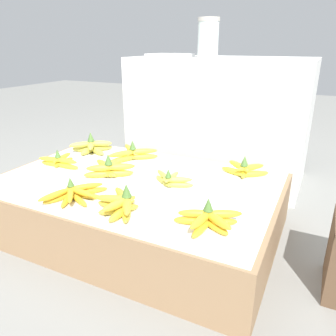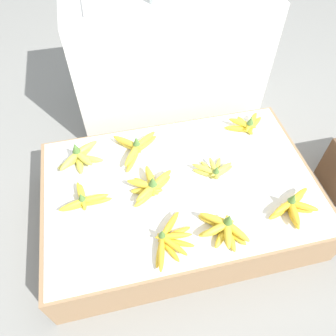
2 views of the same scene
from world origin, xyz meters
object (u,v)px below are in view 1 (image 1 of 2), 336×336
object	(u,v)px
banana_bunch_back_right	(244,169)
banana_bunch_back_left	(92,147)
banana_bunch_front_midright	(121,204)
banana_bunch_middle_midleft	(110,169)
banana_bunch_middle_midright	(172,180)
foam_tray_white	(170,55)
glass_jar	(208,38)
banana_bunch_front_midleft	(75,194)
banana_bunch_middle_left	(60,161)
banana_bunch_back_midleft	(132,153)
banana_bunch_front_right	(208,219)

from	to	relation	value
banana_bunch_back_right	banana_bunch_back_left	bearing A→B (deg)	-177.82
banana_bunch_front_midright	banana_bunch_middle_midleft	distance (m)	0.36
banana_bunch_middle_midright	foam_tray_white	world-z (taller)	foam_tray_white
banana_bunch_middle_midleft	glass_jar	distance (m)	0.90
banana_bunch_front_midleft	banana_bunch_back_right	xyz separation A→B (m)	(0.52, 0.53, 0.01)
banana_bunch_front_midleft	banana_bunch_front_midright	xyz separation A→B (m)	(0.22, -0.01, 0.01)
banana_bunch_front_midleft	banana_bunch_middle_left	xyz separation A→B (m)	(-0.31, 0.25, 0.00)
banana_bunch_back_left	foam_tray_white	bearing A→B (deg)	62.46
banana_bunch_back_right	glass_jar	distance (m)	0.78
banana_bunch_front_midright	banana_bunch_back_left	distance (m)	0.73
banana_bunch_back_left	banana_bunch_back_right	size ratio (longest dim) A/B	0.98
banana_bunch_front_midleft	banana_bunch_middle_midright	size ratio (longest dim) A/B	1.29
banana_bunch_middle_left	banana_bunch_middle_midleft	size ratio (longest dim) A/B	1.03
banana_bunch_middle_left	banana_bunch_back_midleft	world-z (taller)	banana_bunch_back_midleft
banana_bunch_front_midright	banana_bunch_back_midleft	bearing A→B (deg)	118.08
banana_bunch_back_midleft	banana_bunch_middle_midleft	bearing A→B (deg)	-83.24
banana_bunch_middle_left	banana_bunch_back_right	world-z (taller)	banana_bunch_back_right
banana_bunch_front_midright	glass_jar	bearing A→B (deg)	92.27
foam_tray_white	banana_bunch_front_midleft	bearing A→B (deg)	-86.44
banana_bunch_back_right	banana_bunch_back_midleft	bearing A→B (deg)	-177.10
banana_bunch_front_midleft	banana_bunch_middle_midright	bearing A→B (deg)	46.50
banana_bunch_middle_midright	foam_tray_white	distance (m)	0.89
banana_bunch_front_right	glass_jar	xyz separation A→B (m)	(-0.35, 0.92, 0.56)
banana_bunch_middle_midright	banana_bunch_back_right	distance (m)	0.35
banana_bunch_middle_left	banana_bunch_back_right	distance (m)	0.88
banana_bunch_middle_midleft	banana_bunch_back_right	distance (m)	0.61
banana_bunch_back_left	banana_bunch_back_midleft	bearing A→B (deg)	0.55
banana_bunch_back_left	foam_tray_white	xyz separation A→B (m)	(0.25, 0.47, 0.46)
banana_bunch_middle_midleft	banana_bunch_front_midright	bearing A→B (deg)	-47.95
banana_bunch_front_midright	banana_bunch_middle_midright	size ratio (longest dim) A/B	1.00
banana_bunch_middle_left	banana_bunch_back_midleft	bearing A→B (deg)	43.33
foam_tray_white	banana_bunch_middle_left	bearing A→B (deg)	-109.15
banana_bunch_front_midleft	banana_bunch_middle_midleft	world-z (taller)	banana_bunch_middle_midleft
banana_bunch_middle_midleft	banana_bunch_back_midleft	xyz separation A→B (m)	(-0.03, 0.24, 0.00)
banana_bunch_front_midleft	banana_bunch_middle_midright	distance (m)	0.40
banana_bunch_front_midleft	banana_bunch_back_right	world-z (taller)	banana_bunch_back_right
banana_bunch_middle_midleft	foam_tray_white	world-z (taller)	foam_tray_white
banana_bunch_back_midleft	banana_bunch_back_right	size ratio (longest dim) A/B	1.07
banana_bunch_front_midleft	banana_bunch_middle_midright	xyz separation A→B (m)	(0.27, 0.29, 0.00)
banana_bunch_front_right	banana_bunch_middle_midleft	distance (m)	0.60
banana_bunch_front_midleft	banana_bunch_middle_left	world-z (taller)	banana_bunch_middle_left
banana_bunch_front_right	banana_bunch_middle_midleft	bearing A→B (deg)	156.97
banana_bunch_front_right	banana_bunch_back_left	distance (m)	0.96
banana_bunch_middle_left	banana_bunch_back_left	xyz separation A→B (m)	(0.00, 0.24, 0.01)
banana_bunch_front_right	banana_bunch_middle_midright	world-z (taller)	banana_bunch_front_right
banana_bunch_middle_left	foam_tray_white	bearing A→B (deg)	70.85
banana_bunch_middle_midright	banana_bunch_back_midleft	distance (m)	0.39
banana_bunch_front_right	foam_tray_white	size ratio (longest dim) A/B	0.95
banana_bunch_front_right	foam_tray_white	distance (m)	1.21
banana_bunch_front_right	banana_bunch_back_midleft	world-z (taller)	banana_bunch_back_midleft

